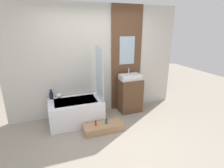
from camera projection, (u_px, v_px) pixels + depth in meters
name	position (u px, v px, depth m)	size (l,w,h in m)	color
ground_plane	(122.00, 146.00, 3.21)	(12.00, 12.00, 0.00)	gray
wall_tiled_back	(97.00, 61.00, 4.22)	(4.20, 0.06, 2.60)	beige
wall_wood_accent	(127.00, 59.00, 4.41)	(0.80, 0.04, 2.60)	brown
bathtub	(76.00, 111.00, 3.95)	(1.17, 0.73, 0.53)	white
glass_shower_screen	(100.00, 74.00, 3.81)	(0.01, 0.55, 1.17)	silver
wooden_step_bench	(104.00, 127.00, 3.67)	(0.83, 0.34, 0.15)	#A87F56
vanity_cabinet	(130.00, 95.00, 4.47)	(0.55, 0.45, 0.84)	brown
sink	(130.00, 77.00, 4.32)	(0.52, 0.31, 0.27)	white
vase_tall_dark	(51.00, 95.00, 3.93)	(0.08, 0.08, 0.22)	black
vase_round_light	(59.00, 96.00, 3.98)	(0.12, 0.12, 0.12)	white
bottle_soap_primary	(96.00, 123.00, 3.57)	(0.04, 0.04, 0.11)	red
bottle_soap_secondary	(106.00, 121.00, 3.65)	(0.05, 0.05, 0.11)	#2D567A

